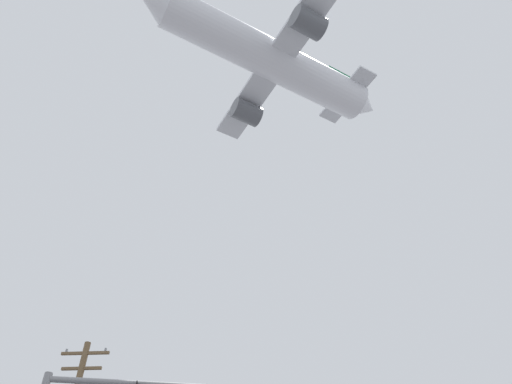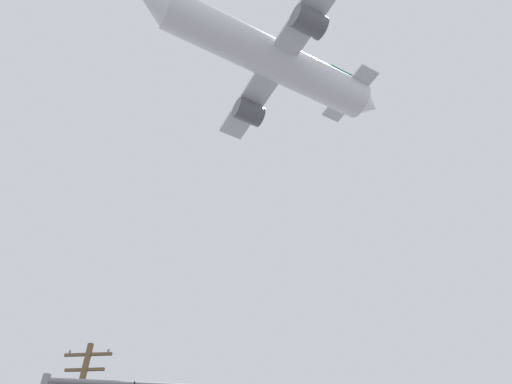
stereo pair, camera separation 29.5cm
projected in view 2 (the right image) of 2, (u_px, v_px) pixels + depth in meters
name	position (u px, v px, depth m)	size (l,w,h in m)	color
airplane	(270.00, 59.00, 39.70)	(20.45, 15.79, 6.15)	white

